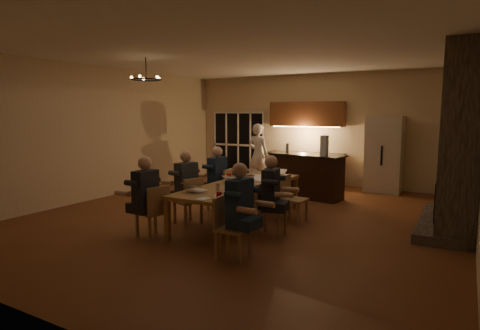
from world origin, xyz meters
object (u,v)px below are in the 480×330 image
dining_table (241,203)px  can_right (270,180)px  chandelier (146,80)px  redcup_mid (229,176)px  chair_left_mid (188,200)px  mug_front (228,185)px  chair_right_near (233,228)px  laptop_b (232,186)px  can_silver (218,187)px  plate_far (281,179)px  person_left_mid (187,187)px  bar_bottle (287,148)px  bar_island (306,176)px  standing_person (258,155)px  chair_left_far (219,189)px  laptop_c (233,177)px  person_right_mid (271,196)px  laptop_e (254,170)px  redcup_near (219,196)px  plate_left (198,190)px  plate_near (239,190)px  laptop_d (255,179)px  mug_mid (260,177)px  person_left_near (146,198)px  chair_right_far (294,199)px  chair_left_near (152,212)px  refrigerator (384,154)px  person_left_far (217,179)px  laptop_f (277,173)px  can_cola (268,171)px  person_right_near (240,211)px  chair_right_mid (272,210)px  laptop_a (196,185)px

dining_table → can_right: size_ratio=26.69×
chandelier → redcup_mid: size_ratio=5.10×
chair_left_mid → mug_front: 0.92m
chair_right_near → laptop_b: laptop_b is taller
can_silver → plate_far: 1.67m
person_left_mid → bar_bottle: 3.49m
bar_island → standing_person: bearing=161.7°
chair_left_far → laptop_c: (0.70, -0.61, 0.42)m
person_right_mid → laptop_e: person_right_mid is taller
redcup_near → chair_left_far: bearing=122.7°
plate_left → laptop_c: bearing=84.6°
bar_bottle → plate_near: bearing=-80.3°
laptop_b → can_silver: size_ratio=2.67×
laptop_d → can_right: laptop_d is taller
redcup_mid → chair_left_mid: bearing=-111.9°
laptop_e → mug_front: laptop_e is taller
dining_table → mug_mid: (0.11, 0.60, 0.43)m
chair_right_near → bar_bottle: bar_bottle is taller
redcup_mid → can_silver: bearing=-67.8°
person_left_near → mug_mid: 2.45m
person_left_near → chandelier: 2.80m
person_left_mid → plate_far: size_ratio=5.19×
bar_island → chair_left_mid: bearing=-98.6°
plate_left → chair_left_mid: bearing=143.6°
redcup_near → bar_island: bearing=91.9°
chair_left_mid → bar_bottle: 3.58m
chair_right_far → chair_left_near: bearing=144.5°
refrigerator → person_left_far: size_ratio=1.45×
standing_person → plate_far: size_ratio=6.70×
refrigerator → laptop_f: (-1.48, -3.53, -0.14)m
laptop_b → can_cola: 2.27m
laptop_d → plate_far: bearing=93.7°
chair_left_near → plate_near: bearing=142.0°
person_right_near → laptop_c: 2.03m
bar_island → can_silver: bar_island is taller
dining_table → bar_island: size_ratio=1.71×
chair_right_mid → can_silver: (-0.87, -0.35, 0.37)m
mug_front → plate_near: size_ratio=0.40×
person_right_near → laptop_a: (-1.19, 0.61, 0.17)m
mug_front → mug_mid: 1.07m
person_left_far → person_left_mid: bearing=2.9°
standing_person → laptop_f: size_ratio=5.57×
chair_right_mid → plate_far: bearing=11.2°
bar_island → chair_right_mid: bearing=-70.2°
bar_island → can_cola: 1.50m
person_right_mid → can_silver: 0.92m
person_left_near → can_right: (1.27, 2.02, 0.12)m
laptop_e → can_silver: bearing=95.8°
chair_right_mid → laptop_c: bearing=59.2°
person_left_near → plate_left: size_ratio=5.71×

